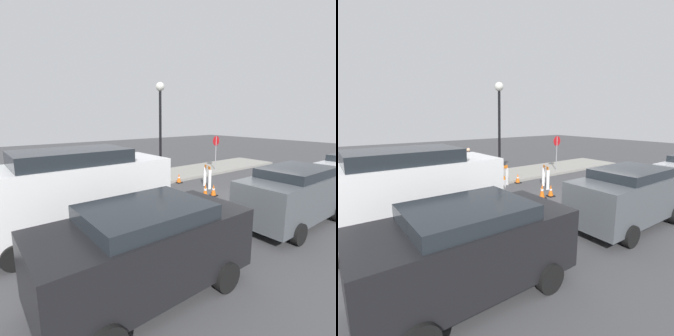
{
  "view_description": "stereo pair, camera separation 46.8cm",
  "coord_description": "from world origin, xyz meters",
  "views": [
    {
      "loc": [
        -8.67,
        -5.68,
        3.34
      ],
      "look_at": [
        -1.2,
        3.88,
        1.0
      ],
      "focal_mm": 28.0,
      "sensor_mm": 36.0,
      "label": 1
    },
    {
      "loc": [
        -8.29,
        -5.96,
        3.34
      ],
      "look_at": [
        -1.2,
        3.88,
        1.0
      ],
      "focal_mm": 28.0,
      "sensor_mm": 36.0,
      "label": 2
    }
  ],
  "objects": [
    {
      "name": "sidewalk_slab",
      "position": [
        0.0,
        5.95,
        0.07
      ],
      "size": [
        18.0,
        2.9,
        0.13
      ],
      "color": "gray",
      "rests_on": "ground_plane"
    },
    {
      "name": "barricade_2",
      "position": [
        -1.11,
        4.35,
        0.54
      ],
      "size": [
        0.78,
        0.24,
        1.02
      ],
      "rotation": [
        0.0,
        0.0,
        9.57
      ],
      "color": "white",
      "rests_on": "ground_plane"
    },
    {
      "name": "ground_plane",
      "position": [
        0.0,
        0.0,
        0.0
      ],
      "size": [
        60.0,
        60.0,
        0.0
      ],
      "primitive_type": "plane",
      "color": "#424244"
    },
    {
      "name": "traffic_cone_2",
      "position": [
        -2.71,
        3.69,
        0.24
      ],
      "size": [
        0.3,
        0.3,
        0.5
      ],
      "color": "black",
      "rests_on": "ground_plane"
    },
    {
      "name": "stop_sign",
      "position": [
        3.63,
        5.23,
        1.54
      ],
      "size": [
        0.6,
        0.06,
        2.1
      ],
      "rotation": [
        0.0,
        0.0,
        3.2
      ],
      "color": "gray",
      "rests_on": "sidewalk_slab"
    },
    {
      "name": "barricade_1",
      "position": [
        0.43,
        2.88,
        0.57
      ],
      "size": [
        0.42,
        0.7,
        1.08
      ],
      "rotation": [
        0.0,
        0.0,
        7.41
      ],
      "color": "white",
      "rests_on": "ground_plane"
    },
    {
      "name": "barricade_0",
      "position": [
        -2.7,
        2.56,
        0.6
      ],
      "size": [
        0.46,
        0.96,
        1.1
      ],
      "rotation": [
        0.0,
        0.0,
        5.07
      ],
      "color": "white",
      "rests_on": "ground_plane"
    },
    {
      "name": "person_pedestrian",
      "position": [
        -1.93,
        6.24,
        1.02
      ],
      "size": [
        0.43,
        0.43,
        1.65
      ],
      "rotation": [
        0.0,
        0.0,
        3.62
      ],
      "color": "#33333D",
      "rests_on": "sidewalk_slab"
    },
    {
      "name": "parked_car_1",
      "position": [
        -0.61,
        -1.86,
        1.02
      ],
      "size": [
        4.27,
        1.88,
        1.82
      ],
      "color": "#4C5156",
      "rests_on": "ground_plane"
    },
    {
      "name": "traffic_cone_3",
      "position": [
        -0.07,
        4.4,
        0.24
      ],
      "size": [
        0.3,
        0.3,
        0.5
      ],
      "color": "black",
      "rests_on": "ground_plane"
    },
    {
      "name": "work_van",
      "position": [
        -6.39,
        1.56,
        1.35
      ],
      "size": [
        5.43,
        2.14,
        2.48
      ],
      "color": "white",
      "rests_on": "ground_plane"
    },
    {
      "name": "person_worker",
      "position": [
        -3.74,
        3.48,
        0.95
      ],
      "size": [
        0.32,
        0.32,
        1.73
      ],
      "rotation": [
        0.0,
        0.0,
        -0.04
      ],
      "color": "#33333D",
      "rests_on": "ground_plane"
    },
    {
      "name": "traffic_cone_0",
      "position": [
        -0.87,
        1.74,
        0.31
      ],
      "size": [
        0.3,
        0.3,
        0.63
      ],
      "color": "black",
      "rests_on": "ground_plane"
    },
    {
      "name": "streetlamp_post",
      "position": [
        -0.71,
        5.13,
        3.31
      ],
      "size": [
        0.44,
        0.44,
        4.93
      ],
      "color": "black",
      "rests_on": "sidewalk_slab"
    },
    {
      "name": "traffic_cone_1",
      "position": [
        -0.39,
        1.72,
        0.25
      ],
      "size": [
        0.3,
        0.3,
        0.52
      ],
      "color": "black",
      "rests_on": "ground_plane"
    },
    {
      "name": "parked_car_0",
      "position": [
        -6.2,
        -1.86,
        1.0
      ],
      "size": [
        4.05,
        1.99,
        1.79
      ],
      "color": "black",
      "rests_on": "ground_plane"
    }
  ]
}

